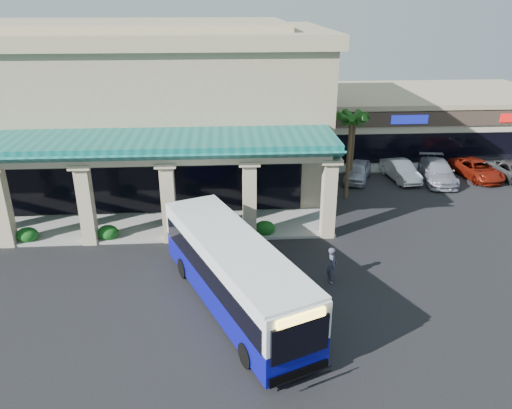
{
  "coord_description": "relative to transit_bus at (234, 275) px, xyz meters",
  "views": [
    {
      "loc": [
        0.18,
        -20.62,
        13.02
      ],
      "look_at": [
        1.85,
        4.95,
        2.2
      ],
      "focal_mm": 35.0,
      "sensor_mm": 36.0,
      "label": 1
    }
  ],
  "objects": [
    {
      "name": "car_gray",
      "position": [
        18.95,
        15.91,
        -0.95
      ],
      "size": [
        2.95,
        5.16,
        1.36
      ],
      "primitive_type": "imported",
      "rotation": [
        0.0,
        0.0,
        0.15
      ],
      "color": "maroon",
      "rests_on": "ground"
    },
    {
      "name": "car_white",
      "position": [
        12.99,
        15.9,
        -0.91
      ],
      "size": [
        2.09,
        4.53,
        1.44
      ],
      "primitive_type": "imported",
      "rotation": [
        0.0,
        0.0,
        0.13
      ],
      "color": "silver",
      "rests_on": "ground"
    },
    {
      "name": "ground",
      "position": [
        -0.45,
        1.57,
        -1.63
      ],
      "size": [
        110.0,
        110.0,
        0.0
      ],
      "primitive_type": "plane",
      "color": "black"
    },
    {
      "name": "palm_0",
      "position": [
        8.05,
        12.57,
        1.67
      ],
      "size": [
        2.4,
        2.4,
        6.6
      ],
      "primitive_type": null,
      "color": "#164211",
      "rests_on": "ground"
    },
    {
      "name": "main_building",
      "position": [
        -8.45,
        17.57,
        4.05
      ],
      "size": [
        30.8,
        14.8,
        11.35
      ],
      "primitive_type": null,
      "color": "tan",
      "rests_on": "ground"
    },
    {
      "name": "pedestrian",
      "position": [
        4.78,
        1.76,
        -0.7
      ],
      "size": [
        0.51,
        0.72,
        1.86
      ],
      "primitive_type": "imported",
      "rotation": [
        0.0,
        0.0,
        1.47
      ],
      "color": "#404152",
      "rests_on": "ground"
    },
    {
      "name": "arcade",
      "position": [
        -8.45,
        8.37,
        1.22
      ],
      "size": [
        30.0,
        6.2,
        5.7
      ],
      "primitive_type": null,
      "color": "#0F5D59",
      "rests_on": "ground"
    },
    {
      "name": "transit_bus",
      "position": [
        0.0,
        0.0,
        0.0
      ],
      "size": [
        7.04,
        11.8,
        3.26
      ],
      "primitive_type": null,
      "rotation": [
        0.0,
        0.0,
        0.4
      ],
      "color": "#0A0C97",
      "rests_on": "ground"
    },
    {
      "name": "broadleaf_tree",
      "position": [
        7.05,
        20.57,
        0.78
      ],
      "size": [
        2.6,
        2.6,
        4.81
      ],
      "primitive_type": null,
      "color": "#104913",
      "rests_on": "ground"
    },
    {
      "name": "palm_1",
      "position": [
        9.05,
        15.57,
        1.27
      ],
      "size": [
        2.4,
        2.4,
        5.8
      ],
      "primitive_type": null,
      "color": "#164211",
      "rests_on": "ground"
    },
    {
      "name": "strip_mall",
      "position": [
        17.55,
        25.57,
        0.82
      ],
      "size": [
        22.5,
        12.5,
        4.9
      ],
      "primitive_type": null,
      "color": "beige",
      "rests_on": "ground"
    },
    {
      "name": "car_silver",
      "position": [
        9.71,
        15.99,
        -0.92
      ],
      "size": [
        3.19,
        4.47,
        1.41
      ],
      "primitive_type": "imported",
      "rotation": [
        0.0,
        0.0,
        -0.41
      ],
      "color": "#ABAEBF",
      "rests_on": "ground"
    },
    {
      "name": "car_red",
      "position": [
        15.65,
        15.36,
        -0.86
      ],
      "size": [
        2.95,
        5.55,
        1.53
      ],
      "primitive_type": "imported",
      "rotation": [
        0.0,
        0.0,
        -0.16
      ],
      "color": "#9898A5",
      "rests_on": "ground"
    }
  ]
}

